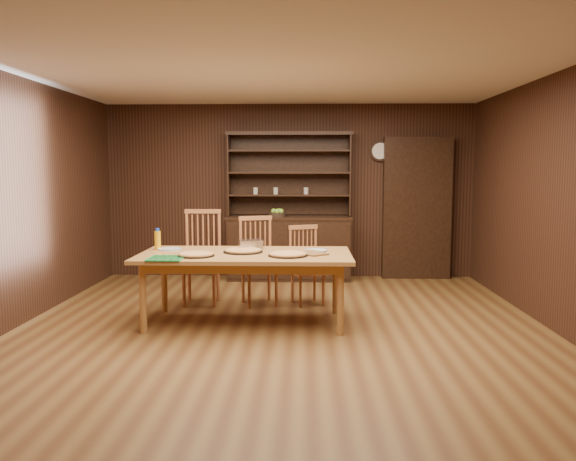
{
  "coord_description": "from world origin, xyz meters",
  "views": [
    {
      "loc": [
        0.23,
        -5.5,
        1.63
      ],
      "look_at": [
        0.06,
        0.4,
        0.99
      ],
      "focal_mm": 35.0,
      "sensor_mm": 36.0,
      "label": 1
    }
  ],
  "objects_px": {
    "china_hutch": "(289,239)",
    "juice_bottle": "(158,240)",
    "chair_center": "(258,258)",
    "chair_right": "(306,262)",
    "chair_left": "(202,253)",
    "dining_table": "(245,259)"
  },
  "relations": [
    {
      "from": "dining_table",
      "to": "chair_left",
      "type": "distance_m",
      "value": 1.11
    },
    {
      "from": "chair_left",
      "to": "chair_center",
      "type": "height_order",
      "value": "chair_left"
    },
    {
      "from": "chair_left",
      "to": "chair_right",
      "type": "height_order",
      "value": "chair_left"
    },
    {
      "from": "china_hutch",
      "to": "chair_right",
      "type": "bearing_deg",
      "value": -80.67
    },
    {
      "from": "china_hutch",
      "to": "chair_center",
      "type": "relative_size",
      "value": 2.05
    },
    {
      "from": "chair_right",
      "to": "juice_bottle",
      "type": "height_order",
      "value": "juice_bottle"
    },
    {
      "from": "china_hutch",
      "to": "chair_center",
      "type": "bearing_deg",
      "value": -102.51
    },
    {
      "from": "chair_left",
      "to": "china_hutch",
      "type": "bearing_deg",
      "value": 55.0
    },
    {
      "from": "chair_left",
      "to": "juice_bottle",
      "type": "xyz_separation_m",
      "value": [
        -0.37,
        -0.66,
        0.25
      ]
    },
    {
      "from": "dining_table",
      "to": "chair_left",
      "type": "height_order",
      "value": "chair_left"
    },
    {
      "from": "chair_center",
      "to": "chair_right",
      "type": "height_order",
      "value": "chair_center"
    },
    {
      "from": "chair_right",
      "to": "juice_bottle",
      "type": "relative_size",
      "value": 4.05
    },
    {
      "from": "chair_left",
      "to": "chair_right",
      "type": "xyz_separation_m",
      "value": [
        1.27,
        0.01,
        -0.11
      ]
    },
    {
      "from": "chair_right",
      "to": "chair_left",
      "type": "bearing_deg",
      "value": 158.93
    },
    {
      "from": "chair_center",
      "to": "chair_right",
      "type": "xyz_separation_m",
      "value": [
        0.59,
        0.03,
        -0.06
      ]
    },
    {
      "from": "dining_table",
      "to": "juice_bottle",
      "type": "height_order",
      "value": "juice_bottle"
    },
    {
      "from": "china_hutch",
      "to": "chair_right",
      "type": "relative_size",
      "value": 2.29
    },
    {
      "from": "dining_table",
      "to": "chair_center",
      "type": "distance_m",
      "value": 0.9
    },
    {
      "from": "chair_left",
      "to": "chair_center",
      "type": "xyz_separation_m",
      "value": [
        0.68,
        -0.02,
        -0.04
      ]
    },
    {
      "from": "china_hutch",
      "to": "juice_bottle",
      "type": "xyz_separation_m",
      "value": [
        -1.39,
        -2.17,
        0.26
      ]
    },
    {
      "from": "china_hutch",
      "to": "chair_left",
      "type": "bearing_deg",
      "value": -124.15
    },
    {
      "from": "dining_table",
      "to": "juice_bottle",
      "type": "xyz_separation_m",
      "value": [
        -1.0,
        0.25,
        0.18
      ]
    }
  ]
}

